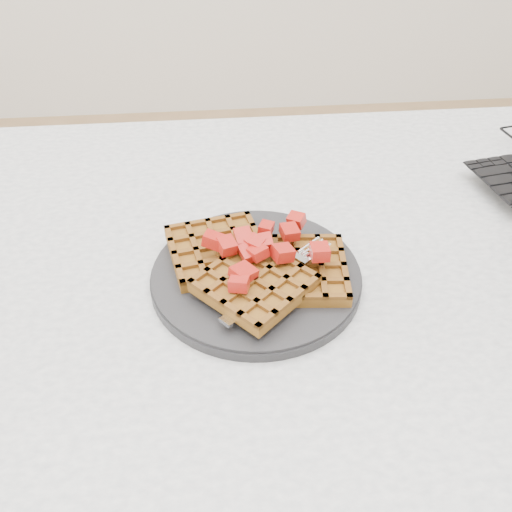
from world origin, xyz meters
name	(u,v)px	position (x,y,z in m)	size (l,w,h in m)	color
table	(328,317)	(0.00, 0.00, 0.64)	(1.20, 0.80, 0.75)	white
plate	(256,276)	(-0.11, -0.04, 0.76)	(0.26, 0.26, 0.02)	black
waffles	(256,266)	(-0.11, -0.04, 0.78)	(0.22, 0.22, 0.03)	brown
strawberry_pile	(256,247)	(-0.11, -0.04, 0.80)	(0.15, 0.15, 0.02)	#930703
fork	(284,282)	(-0.08, -0.07, 0.77)	(0.02, 0.18, 0.02)	silver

